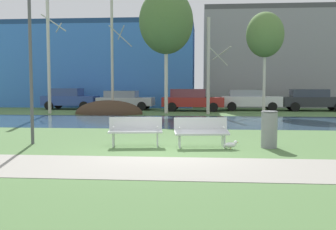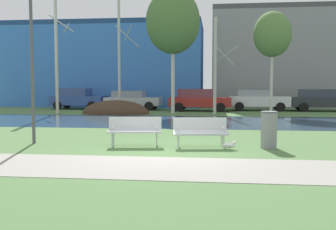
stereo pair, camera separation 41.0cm
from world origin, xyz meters
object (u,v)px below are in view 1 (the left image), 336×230
object	(u,v)px
bench_right	(201,131)
trash_bin	(269,129)
parked_van_nearest_blue	(69,98)
parked_hatch_third_red	(192,100)
parked_wagon_fourth_white	(250,99)
bench_left	(136,131)
parked_suv_fifth_dark	(313,100)
streetlamp	(29,14)
parked_sedan_second_silver	(125,100)
seagull	(231,145)

from	to	relation	value
bench_right	trash_bin	size ratio (longest dim) A/B	1.54
parked_van_nearest_blue	trash_bin	bearing A→B (deg)	-55.70
parked_hatch_third_red	parked_wagon_fourth_white	bearing A→B (deg)	13.61
bench_left	parked_suv_fifth_dark	world-z (taller)	parked_suv_fifth_dark
trash_bin	streetlamp	distance (m)	8.03
parked_van_nearest_blue	parked_hatch_third_red	distance (m)	9.39
bench_right	parked_van_nearest_blue	bearing A→B (deg)	119.58
parked_sedan_second_silver	parked_suv_fifth_dark	xyz separation A→B (m)	(13.64, -0.17, 0.05)
streetlamp	parked_wagon_fourth_white	xyz separation A→B (m)	(8.79, 17.28, -3.22)
parked_van_nearest_blue	parked_sedan_second_silver	xyz separation A→B (m)	(4.29, -0.12, -0.07)
seagull	streetlamp	bearing A→B (deg)	175.04
bench_left	bench_right	world-z (taller)	same
seagull	parked_hatch_third_red	distance (m)	16.88
bench_right	parked_suv_fifth_dark	xyz separation A→B (m)	(7.93, 17.30, 0.34)
bench_left	seagull	world-z (taller)	bench_left
bench_left	parked_hatch_third_red	size ratio (longest dim) A/B	0.38
bench_left	parked_sedan_second_silver	size ratio (longest dim) A/B	0.39
seagull	parked_suv_fifth_dark	xyz separation A→B (m)	(7.08, 17.63, 0.68)
parked_wagon_fourth_white	parked_suv_fifth_dark	world-z (taller)	parked_suv_fifth_dark
streetlamp	parked_wagon_fourth_white	bearing A→B (deg)	63.03
streetlamp	parked_hatch_third_red	world-z (taller)	streetlamp
bench_right	parked_wagon_fourth_white	size ratio (longest dim) A/B	0.38
parked_van_nearest_blue	parked_suv_fifth_dark	xyz separation A→B (m)	(17.92, -0.30, -0.02)
parked_hatch_third_red	parked_suv_fifth_dark	distance (m)	8.65
streetlamp	parked_sedan_second_silver	distance (m)	17.59
parked_van_nearest_blue	streetlamp	bearing A→B (deg)	-74.80
parked_hatch_third_red	trash_bin	bearing A→B (deg)	-80.81
parked_van_nearest_blue	parked_wagon_fourth_white	world-z (taller)	parked_van_nearest_blue
seagull	parked_wagon_fourth_white	distance (m)	18.02
parked_suv_fifth_dark	parked_sedan_second_silver	bearing A→B (deg)	179.27
bench_right	parked_wagon_fourth_white	distance (m)	17.84
seagull	bench_left	bearing A→B (deg)	173.33
bench_right	parked_van_nearest_blue	xyz separation A→B (m)	(-9.99, 17.60, 0.35)
parked_suv_fifth_dark	parked_van_nearest_blue	bearing A→B (deg)	179.06
trash_bin	seagull	bearing A→B (deg)	-161.80
parked_van_nearest_blue	parked_wagon_fourth_white	bearing A→B (deg)	-0.50
parked_wagon_fourth_white	parked_hatch_third_red	bearing A→B (deg)	-166.39
streetlamp	parked_van_nearest_blue	world-z (taller)	streetlamp
bench_left	parked_van_nearest_blue	distance (m)	19.34
seagull	parked_van_nearest_blue	bearing A→B (deg)	121.15
bench_left	parked_hatch_third_red	bearing A→B (deg)	85.49
bench_left	streetlamp	size ratio (longest dim) A/B	0.27
parked_van_nearest_blue	parked_hatch_third_red	xyz separation A→B (m)	(9.32, -1.13, -0.01)
parked_hatch_third_red	parked_suv_fifth_dark	size ratio (longest dim) A/B	0.98
bench_left	parked_sedan_second_silver	xyz separation A→B (m)	(-3.73, 17.48, 0.28)
streetlamp	parked_wagon_fourth_white	distance (m)	19.66
streetlamp	parked_suv_fifth_dark	bearing A→B (deg)	52.34
seagull	parked_van_nearest_blue	xyz separation A→B (m)	(-10.84, 17.93, 0.69)
bench_left	streetlamp	world-z (taller)	streetlamp
bench_left	parked_sedan_second_silver	distance (m)	17.87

